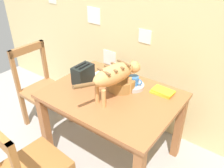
{
  "coord_description": "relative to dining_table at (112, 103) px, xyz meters",
  "views": [
    {
      "loc": [
        1.11,
        0.17,
        1.87
      ],
      "look_at": [
        0.1,
        1.55,
        0.84
      ],
      "focal_mm": 37.73,
      "sensor_mm": 36.0,
      "label": 1
    }
  ],
  "objects": [
    {
      "name": "wooden_chair_near",
      "position": [
        -0.95,
        -0.05,
        -0.18
      ],
      "size": [
        0.44,
        0.44,
        0.94
      ],
      "rotation": [
        0.0,
        0.0,
        -1.61
      ],
      "color": "#98663C",
      "rests_on": "ground_plane"
    },
    {
      "name": "magazine",
      "position": [
        -0.23,
        0.26,
        0.1
      ],
      "size": [
        0.28,
        0.24,
        0.01
      ],
      "primitive_type": "cube",
      "rotation": [
        0.0,
        0.0,
        -0.13
      ],
      "color": "silver",
      "rests_on": "dining_table"
    },
    {
      "name": "cat",
      "position": [
        0.05,
        -0.02,
        0.31
      ],
      "size": [
        0.23,
        0.67,
        0.31
      ],
      "rotation": [
        0.0,
        0.0,
        -0.2
      ],
      "color": "tan",
      "rests_on": "dining_table"
    },
    {
      "name": "toaster",
      "position": [
        -0.34,
        0.0,
        0.18
      ],
      "size": [
        0.12,
        0.2,
        0.18
      ],
      "color": "black",
      "rests_on": "dining_table"
    },
    {
      "name": "saucer_bowl",
      "position": [
        0.09,
        0.2,
        0.11
      ],
      "size": [
        0.2,
        0.2,
        0.04
      ],
      "primitive_type": "cylinder",
      "color": "#B4ABAE",
      "rests_on": "dining_table"
    },
    {
      "name": "wooden_chair_far",
      "position": [
        -0.15,
        -0.81,
        -0.18
      ],
      "size": [
        0.45,
        0.45,
        0.94
      ],
      "rotation": [
        0.0,
        0.0,
        -0.07
      ],
      "color": "#9D622F",
      "rests_on": "ground_plane"
    },
    {
      "name": "wicker_basket",
      "position": [
        0.01,
        0.13,
        0.15
      ],
      "size": [
        0.26,
        0.26,
        0.1
      ],
      "color": "olive",
      "rests_on": "dining_table"
    },
    {
      "name": "wall_rear",
      "position": [
        -0.1,
        0.69,
        0.61
      ],
      "size": [
        4.86,
        0.11,
        2.5
      ],
      "color": "beige",
      "rests_on": "ground_plane"
    },
    {
      "name": "coffee_mug",
      "position": [
        0.1,
        0.2,
        0.17
      ],
      "size": [
        0.13,
        0.09,
        0.08
      ],
      "color": "#3874BE",
      "rests_on": "saucer_bowl"
    },
    {
      "name": "dining_table",
      "position": [
        0.0,
        0.0,
        0.0
      ],
      "size": [
        1.13,
        0.85,
        0.74
      ],
      "color": "#9C5F36",
      "rests_on": "ground_plane"
    },
    {
      "name": "book_stack",
      "position": [
        0.35,
        0.27,
        0.11
      ],
      "size": [
        0.2,
        0.12,
        0.04
      ],
      "color": "yellow",
      "rests_on": "dining_table"
    }
  ]
}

